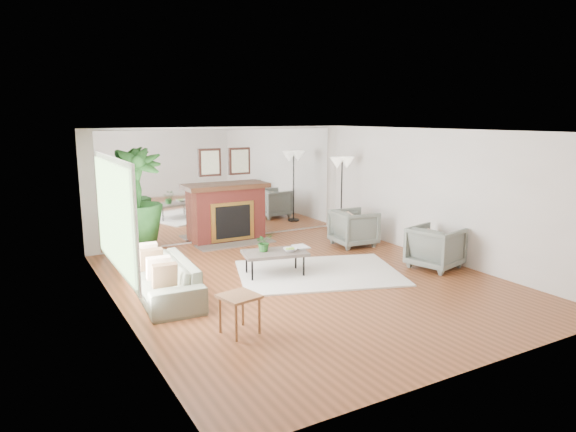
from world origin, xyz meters
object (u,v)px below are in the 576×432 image
coffee_table (275,254)px  side_table (239,301)px  armchair_back (354,228)px  potted_ficus (136,200)px  fireplace (229,212)px  floor_lamp (342,169)px  sofa (164,279)px  armchair_front (435,247)px

coffee_table → side_table: side_table is taller
armchair_back → potted_ficus: bearing=76.5°
side_table → coffee_table: bearing=51.4°
armchair_back → potted_ficus: size_ratio=0.40×
coffee_table → side_table: bearing=-128.6°
armchair_back → potted_ficus: potted_ficus is taller
armchair_back → side_table: bearing=131.4°
fireplace → floor_lamp: size_ratio=1.12×
fireplace → potted_ficus: bearing=-173.2°
coffee_table → sofa: (-1.99, -0.14, -0.11)m
fireplace → potted_ficus: size_ratio=0.97×
fireplace → potted_ficus: potted_ficus is taller
coffee_table → fireplace: bearing=83.5°
fireplace → floor_lamp: (2.37, -0.89, 0.90)m
sofa → potted_ficus: (0.25, 2.61, 0.84)m
sofa → armchair_front: (4.77, -0.87, 0.09)m
floor_lamp → armchair_back: bearing=-104.7°
coffee_table → armchair_front: (2.78, -1.01, -0.01)m
floor_lamp → armchair_front: bearing=-88.1°
sofa → side_table: bearing=18.2°
fireplace → armchair_back: size_ratio=2.41×
coffee_table → sofa: sofa is taller
potted_ficus → coffee_table: bearing=-54.8°
fireplace → side_table: (-1.83, -4.61, -0.23)m
armchair_back → coffee_table: bearing=118.0°
armchair_back → floor_lamp: (0.20, 0.76, 1.18)m
coffee_table → floor_lamp: 3.44m
potted_ficus → fireplace: bearing=6.8°
floor_lamp → fireplace: bearing=159.4°
side_table → armchair_back: bearing=36.5°
fireplace → sofa: 3.68m
sofa → armchair_back: bearing=108.4°
coffee_table → sofa: size_ratio=0.60×
sofa → side_table: sofa is taller
armchair_back → side_table: (-4.00, -2.96, 0.04)m
coffee_table → potted_ficus: bearing=125.2°
sofa → floor_lamp: (4.67, 1.96, 1.27)m
armchair_back → floor_lamp: floor_lamp is taller
coffee_table → armchair_back: bearing=23.1°
coffee_table → armchair_front: 2.95m
sofa → potted_ficus: size_ratio=0.95×
fireplace → sofa: (-2.30, -2.85, -0.37)m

